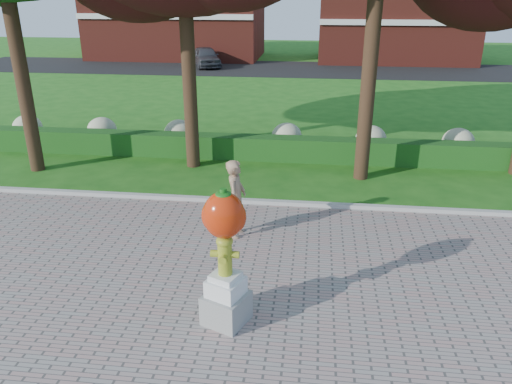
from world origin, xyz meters
TOP-DOWN VIEW (x-y plane):
  - ground at (0.00, 0.00)m, footprint 100.00×100.00m
  - curb at (0.00, 3.00)m, footprint 40.00×0.18m
  - lawn_hedge at (0.00, 7.00)m, footprint 24.00×0.70m
  - hydrangea_row at (0.57, 8.00)m, footprint 20.10×1.10m
  - street at (0.00, 28.00)m, footprint 50.00×8.00m
  - building_left at (-10.00, 34.00)m, footprint 14.00×8.00m
  - building_right at (8.00, 34.00)m, footprint 12.00×8.00m
  - hydrant_sculpture at (0.60, -2.26)m, footprint 0.90×0.90m
  - woman at (0.25, 1.09)m, footprint 0.49×0.71m
  - parked_car at (-6.40, 28.29)m, footprint 3.25×4.65m

SIDE VIEW (x-z plane):
  - ground at x=0.00m, z-range 0.00..0.00m
  - street at x=0.00m, z-range 0.00..0.02m
  - curb at x=0.00m, z-range 0.00..0.15m
  - lawn_hedge at x=0.00m, z-range 0.00..0.80m
  - hydrangea_row at x=0.57m, z-range 0.06..1.04m
  - parked_car at x=-6.40m, z-range 0.02..1.49m
  - woman at x=0.25m, z-range 0.04..1.93m
  - hydrant_sculpture at x=0.60m, z-range 0.11..2.66m
  - building_right at x=8.00m, z-range 0.00..6.40m
  - building_left at x=-10.00m, z-range 0.00..7.00m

